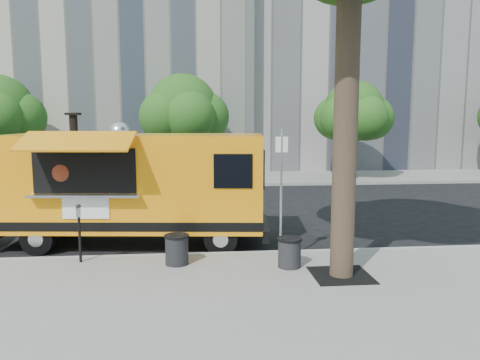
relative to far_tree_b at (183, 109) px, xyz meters
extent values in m
plane|color=black|center=(1.00, -12.70, -3.83)|extent=(120.00, 120.00, 0.00)
cube|color=gray|center=(1.00, -16.70, -3.76)|extent=(60.00, 6.00, 0.15)
cube|color=#999993|center=(1.00, -13.63, -3.76)|extent=(60.00, 0.14, 0.16)
cube|color=gray|center=(1.00, 0.80, -3.76)|extent=(60.00, 5.00, 0.15)
cube|color=gray|center=(13.00, 10.30, 6.17)|extent=(20.00, 14.00, 20.00)
cylinder|color=#33261C|center=(3.60, -15.50, -0.43)|extent=(0.48, 0.48, 6.50)
cube|color=black|center=(3.60, -15.50, -3.68)|extent=(1.20, 1.20, 0.02)
cylinder|color=#33261C|center=(-9.00, -0.40, -2.38)|extent=(0.36, 0.36, 2.60)
cylinder|color=#33261C|center=(0.00, 0.00, -2.38)|extent=(0.36, 0.36, 2.60)
sphere|color=#1A4312|center=(0.00, 0.00, 0.02)|extent=(3.60, 3.60, 3.60)
cylinder|color=#33261C|center=(9.00, -0.30, -2.38)|extent=(0.36, 0.36, 2.60)
sphere|color=#1A4312|center=(9.00, -0.30, -0.09)|extent=(3.24, 3.24, 3.24)
cylinder|color=silver|center=(2.55, -14.25, -2.18)|extent=(0.06, 0.06, 3.00)
cube|color=white|center=(2.55, -14.25, -1.03)|extent=(0.28, 0.02, 0.35)
cylinder|color=black|center=(-2.00, -14.05, -3.16)|extent=(0.06, 0.06, 1.05)
cube|color=silver|center=(-2.00, -14.05, -2.53)|extent=(0.10, 0.08, 0.22)
sphere|color=black|center=(-2.00, -14.05, -2.40)|extent=(0.11, 0.11, 0.11)
cube|color=orange|center=(-1.00, -12.10, -2.10)|extent=(6.94, 2.96, 2.44)
cube|color=black|center=(-1.00, -12.10, -3.09)|extent=(6.96, 2.98, 0.23)
cube|color=black|center=(2.43, -12.45, -3.37)|extent=(0.40, 2.17, 0.31)
cube|color=black|center=(-4.43, -11.75, -3.37)|extent=(0.40, 2.17, 0.31)
cube|color=black|center=(2.37, -12.45, -1.71)|extent=(0.24, 1.82, 0.99)
cylinder|color=black|center=(1.22, -13.29, -3.42)|extent=(0.85, 0.37, 0.83)
cylinder|color=black|center=(1.42, -11.39, -3.42)|extent=(0.85, 0.37, 0.83)
cylinder|color=black|center=(-3.32, -12.82, -3.42)|extent=(0.85, 0.37, 0.83)
cylinder|color=black|center=(-3.12, -10.92, -3.42)|extent=(0.85, 0.37, 0.83)
cube|color=black|center=(-2.04, -13.08, -1.71)|extent=(2.49, 0.43, 1.09)
cube|color=silver|center=(-2.06, -13.24, -2.29)|extent=(2.71, 0.62, 0.06)
cube|color=orange|center=(-2.09, -13.62, -0.97)|extent=(2.68, 1.24, 0.43)
cube|color=white|center=(-2.05, -13.16, -2.61)|extent=(1.14, 0.16, 0.52)
cylinder|color=black|center=(-2.55, -11.94, -0.62)|extent=(0.21, 0.21, 0.57)
sphere|color=silver|center=(-1.39, -11.85, -0.83)|extent=(0.58, 0.58, 0.58)
sphere|color=#973521|center=(-2.58, -12.73, -1.76)|extent=(0.87, 0.87, 0.87)
cylinder|color=#FF590C|center=(-2.60, -12.96, -1.89)|extent=(0.36, 0.16, 0.35)
cylinder|color=black|center=(0.18, -14.42, -3.35)|extent=(0.51, 0.51, 0.67)
cylinder|color=black|center=(0.18, -14.42, -3.03)|extent=(0.56, 0.56, 0.04)
cylinder|color=black|center=(2.64, -14.85, -3.36)|extent=(0.50, 0.50, 0.65)
cylinder|color=black|center=(2.64, -14.85, -3.05)|extent=(0.54, 0.54, 0.04)
camera|label=1|loc=(0.62, -24.60, -0.44)|focal=35.00mm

